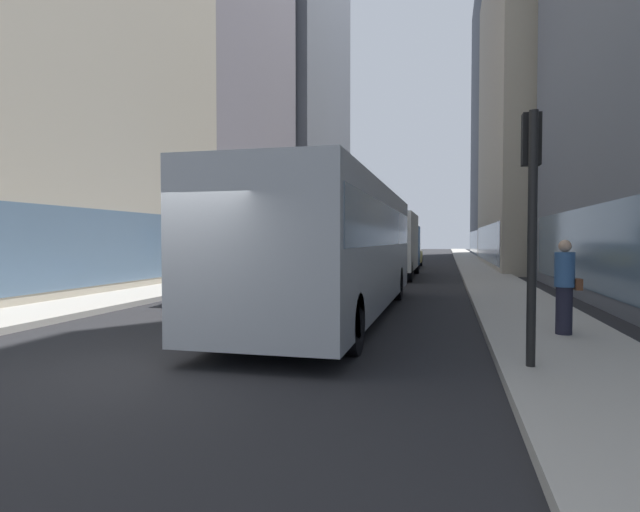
{
  "coord_description": "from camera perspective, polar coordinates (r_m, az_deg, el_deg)",
  "views": [
    {
      "loc": [
        3.8,
        -6.47,
        1.85
      ],
      "look_at": [
        0.48,
        6.98,
        1.4
      ],
      "focal_mm": 28.93,
      "sensor_mm": 36.0,
      "label": 1
    }
  ],
  "objects": [
    {
      "name": "sidewalk_right",
      "position": [
        41.55,
        16.48,
        -0.67
      ],
      "size": [
        2.4,
        110.0,
        0.15
      ],
      "primitive_type": "cube",
      "color": "#ADA89E",
      "rests_on": "ground"
    },
    {
      "name": "sidewalk_left",
      "position": [
        42.58,
        0.97,
        -0.54
      ],
      "size": [
        2.4,
        110.0,
        0.15
      ],
      "primitive_type": "cube",
      "color": "#ADA89E",
      "rests_on": "ground"
    },
    {
      "name": "pedestrian_with_handbag",
      "position": [
        10.19,
        25.46,
        -3.03
      ],
      "size": [
        0.45,
        0.34,
        1.69
      ],
      "color": "#1E1E2D",
      "rests_on": "sidewalk_right"
    },
    {
      "name": "box_truck",
      "position": [
        25.33,
        7.98,
        1.42
      ],
      "size": [
        2.3,
        7.5,
        3.05
      ],
      "color": "#19519E",
      "rests_on": "ground"
    },
    {
      "name": "car_yellow_taxi",
      "position": [
        34.48,
        9.54,
        0.12
      ],
      "size": [
        1.91,
        3.93,
        1.62
      ],
      "color": "yellow",
      "rests_on": "ground"
    },
    {
      "name": "car_white_van",
      "position": [
        46.73,
        7.73,
        0.58
      ],
      "size": [
        1.9,
        4.2,
        1.62
      ],
      "color": "silver",
      "rests_on": "ground"
    },
    {
      "name": "traffic_light_near",
      "position": [
        7.5,
        22.38,
        6.21
      ],
      "size": [
        0.24,
        0.41,
        3.4
      ],
      "color": "black",
      "rests_on": "sidewalk_right"
    },
    {
      "name": "ground_plane",
      "position": [
        41.69,
        8.63,
        -0.71
      ],
      "size": [
        120.0,
        120.0,
        0.0
      ],
      "primitive_type": "plane",
      "color": "#232326"
    },
    {
      "name": "car_grey_wagon",
      "position": [
        51.35,
        8.28,
        0.68
      ],
      "size": [
        1.88,
        4.04,
        1.62
      ],
      "color": "slate",
      "rests_on": "ground"
    },
    {
      "name": "building_right_mid",
      "position": [
        39.13,
        26.35,
        14.88
      ],
      "size": [
        10.95,
        20.93,
        21.61
      ],
      "color": "#B2A893",
      "rests_on": "ground"
    },
    {
      "name": "transit_bus",
      "position": [
        12.48,
        1.84,
        1.53
      ],
      "size": [
        2.78,
        11.53,
        3.05
      ],
      "color": "#999EA3",
      "rests_on": "ground"
    },
    {
      "name": "dalmatian_dog",
      "position": [
        9.57,
        -13.57,
        -6.22
      ],
      "size": [
        0.22,
        0.96,
        0.72
      ],
      "color": "white",
      "rests_on": "ground"
    },
    {
      "name": "building_right_far",
      "position": [
        62.74,
        21.63,
        14.17
      ],
      "size": [
        10.29,
        21.97,
        30.75
      ],
      "color": "#4C515B",
      "rests_on": "ground"
    },
    {
      "name": "building_left_far",
      "position": [
        53.5,
        -4.36,
        21.75
      ],
      "size": [
        10.27,
        18.17,
        40.15
      ],
      "color": "slate",
      "rests_on": "ground"
    },
    {
      "name": "car_blue_hatchback",
      "position": [
        16.49,
        -9.76,
        -1.74
      ],
      "size": [
        1.79,
        4.52,
        1.62
      ],
      "color": "#4C6BB7",
      "rests_on": "ground"
    }
  ]
}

